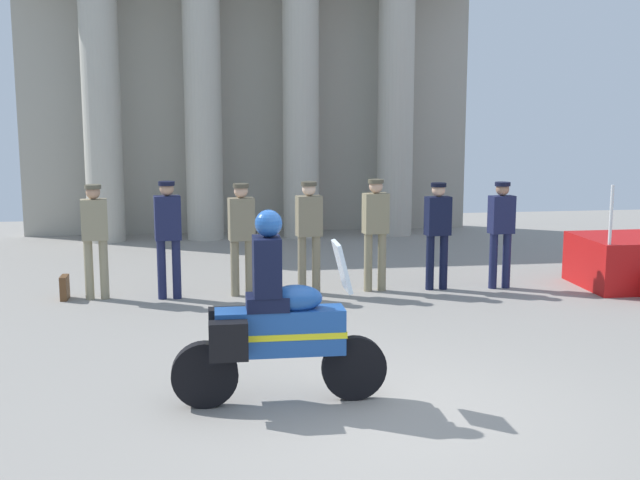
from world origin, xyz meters
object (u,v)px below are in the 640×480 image
(officer_in_row_2, at_px, (242,230))
(officer_in_row_4, at_px, (375,225))
(officer_in_row_3, at_px, (309,228))
(motorcycle_with_rider, at_px, (273,324))
(officer_in_row_1, at_px, (168,230))
(officer_in_row_5, at_px, (438,227))
(officer_in_row_0, at_px, (95,232))
(briefcase_on_ground, at_px, (65,288))
(officer_in_row_6, at_px, (501,226))

(officer_in_row_2, height_order, officer_in_row_4, officer_in_row_4)
(officer_in_row_3, bearing_deg, motorcycle_with_rider, 70.83)
(officer_in_row_1, height_order, motorcycle_with_rider, motorcycle_with_rider)
(officer_in_row_5, distance_m, motorcycle_with_rider, 5.49)
(officer_in_row_5, bearing_deg, officer_in_row_0, -8.42)
(officer_in_row_3, height_order, motorcycle_with_rider, motorcycle_with_rider)
(officer_in_row_0, relative_size, officer_in_row_2, 1.00)
(officer_in_row_3, distance_m, briefcase_on_ground, 3.77)
(officer_in_row_2, relative_size, officer_in_row_3, 0.99)
(officer_in_row_4, relative_size, briefcase_on_ground, 4.86)
(officer_in_row_0, height_order, officer_in_row_6, officer_in_row_0)
(officer_in_row_1, relative_size, briefcase_on_ground, 4.91)
(officer_in_row_6, bearing_deg, briefcase_on_ground, -9.09)
(officer_in_row_2, xyz_separation_m, officer_in_row_3, (1.03, -0.01, 0.01))
(officer_in_row_4, bearing_deg, officer_in_row_5, 170.46)
(officer_in_row_0, xyz_separation_m, briefcase_on_ground, (-0.48, 0.05, -0.84))
(officer_in_row_3, distance_m, officer_in_row_4, 1.04)
(officer_in_row_3, distance_m, officer_in_row_6, 3.04)
(officer_in_row_1, bearing_deg, officer_in_row_2, 174.59)
(officer_in_row_0, bearing_deg, briefcase_on_ground, -13.67)
(officer_in_row_3, height_order, officer_in_row_5, officer_in_row_3)
(briefcase_on_ground, bearing_deg, officer_in_row_5, -1.40)
(officer_in_row_0, bearing_deg, officer_in_row_4, 171.84)
(motorcycle_with_rider, xyz_separation_m, briefcase_on_ground, (-2.72, 4.75, -0.61))
(officer_in_row_2, bearing_deg, officer_in_row_4, 173.41)
(officer_in_row_1, height_order, officer_in_row_6, officer_in_row_1)
(officer_in_row_5, bearing_deg, briefcase_on_ground, -8.86)
(officer_in_row_6, bearing_deg, officer_in_row_4, -9.96)
(officer_in_row_0, height_order, officer_in_row_3, officer_in_row_3)
(officer_in_row_0, relative_size, motorcycle_with_rider, 0.82)
(officer_in_row_2, xyz_separation_m, officer_in_row_6, (4.07, -0.06, -0.01))
(officer_in_row_2, xyz_separation_m, briefcase_on_ground, (-2.65, 0.14, -0.83))
(officer_in_row_0, distance_m, motorcycle_with_rider, 5.21)
(officer_in_row_0, height_order, briefcase_on_ground, officer_in_row_0)
(officer_in_row_1, xyz_separation_m, motorcycle_with_rider, (1.16, -4.57, -0.25))
(officer_in_row_6, bearing_deg, officer_in_row_3, -8.38)
(officer_in_row_0, relative_size, officer_in_row_4, 0.98)
(officer_in_row_2, height_order, officer_in_row_5, officer_in_row_2)
(officer_in_row_0, xyz_separation_m, officer_in_row_6, (6.23, -0.14, -0.02))
(officer_in_row_5, bearing_deg, officer_in_row_6, 169.63)
(officer_in_row_4, height_order, officer_in_row_5, officer_in_row_4)
(officer_in_row_1, relative_size, motorcycle_with_rider, 0.84)
(officer_in_row_1, distance_m, officer_in_row_6, 5.16)
(officer_in_row_3, relative_size, officer_in_row_6, 1.02)
(officer_in_row_3, xyz_separation_m, officer_in_row_4, (1.04, 0.04, 0.01))
(officer_in_row_5, relative_size, briefcase_on_ground, 4.68)
(officer_in_row_0, xyz_separation_m, officer_in_row_5, (5.22, -0.09, -0.02))
(officer_in_row_2, height_order, officer_in_row_6, officer_in_row_2)
(officer_in_row_3, relative_size, motorcycle_with_rider, 0.83)
(officer_in_row_6, bearing_deg, officer_in_row_2, -8.25)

